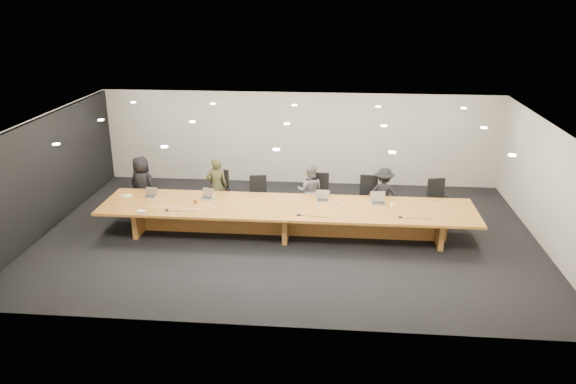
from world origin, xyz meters
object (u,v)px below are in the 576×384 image
at_px(laptop_a, 150,193).
at_px(amber_mug, 195,202).
at_px(chair_mid_right, 319,195).
at_px(mic_left, 167,210).
at_px(paper_cup_near, 337,203).
at_px(chair_left, 217,192).
at_px(chair_far_right, 438,200).
at_px(av_box, 141,211).
at_px(chair_mid_left, 259,196).
at_px(chair_far_left, 140,193).
at_px(mic_center, 299,215).
at_px(person_c, 310,191).
at_px(person_d, 384,194).
at_px(laptop_e, 379,198).
at_px(conference_table, 287,215).
at_px(laptop_d, 323,196).
at_px(mic_right, 400,217).
at_px(laptop_b, 206,194).
at_px(person_b, 217,186).
at_px(chair_right, 368,197).
at_px(paper_cup_far, 392,206).
at_px(water_bottle, 214,199).
at_px(person_a, 142,185).

relative_size(laptop_a, amber_mug, 3.02).
distance_m(chair_mid_right, mic_left, 4.00).
bearing_deg(paper_cup_near, chair_left, 162.49).
height_order(chair_far_right, av_box, chair_far_right).
height_order(chair_mid_left, chair_far_right, chair_far_right).
bearing_deg(amber_mug, chair_mid_left, 42.23).
bearing_deg(chair_far_right, av_box, -175.72).
relative_size(chair_far_left, mic_center, 8.28).
height_order(person_c, paper_cup_near, person_c).
relative_size(chair_far_right, person_d, 0.79).
relative_size(chair_mid_right, chair_far_right, 1.04).
bearing_deg(laptop_a, paper_cup_near, 5.34).
bearing_deg(chair_left, chair_far_left, -168.75).
bearing_deg(av_box, laptop_e, 12.41).
bearing_deg(mic_left, conference_table, 10.62).
height_order(chair_far_left, mic_center, chair_far_left).
xyz_separation_m(laptop_d, mic_right, (1.81, -0.90, -0.11)).
xyz_separation_m(laptop_b, laptop_d, (2.89, 0.11, 0.00)).
xyz_separation_m(chair_far_left, chair_mid_right, (4.79, 0.18, 0.04)).
xyz_separation_m(chair_far_left, person_c, (4.55, 0.12, 0.18)).
xyz_separation_m(conference_table, person_b, (-1.98, 1.24, 0.25)).
xyz_separation_m(chair_far_left, mic_center, (4.39, -1.72, 0.24)).
bearing_deg(laptop_d, laptop_e, -1.26).
height_order(chair_mid_left, person_d, person_d).
bearing_deg(person_d, mic_left, 27.80).
bearing_deg(chair_mid_right, chair_far_left, -174.95).
bearing_deg(chair_right, paper_cup_near, -123.15).
distance_m(chair_far_left, laptop_a, 1.08).
xyz_separation_m(chair_mid_right, person_c, (-0.24, -0.06, 0.13)).
height_order(chair_far_left, person_b, person_b).
xyz_separation_m(chair_far_right, laptop_d, (-2.96, -0.87, 0.34)).
distance_m(chair_mid_right, person_c, 0.28).
height_order(chair_right, paper_cup_far, chair_right).
relative_size(chair_far_left, paper_cup_far, 11.54).
relative_size(conference_table, laptop_b, 28.00).
distance_m(chair_mid_left, person_b, 1.15).
height_order(laptop_a, laptop_e, laptop_e).
xyz_separation_m(conference_table, amber_mug, (-2.24, -0.05, 0.28)).
bearing_deg(laptop_e, paper_cup_near, -178.09).
distance_m(chair_mid_left, mic_right, 3.89).
xyz_separation_m(chair_far_left, amber_mug, (1.82, -1.21, 0.28)).
bearing_deg(chair_mid_right, laptop_e, -31.24).
bearing_deg(mic_center, laptop_a, 167.08).
distance_m(chair_right, laptop_e, 1.05).
relative_size(person_b, water_bottle, 7.69).
distance_m(chair_far_left, chair_far_right, 7.86).
xyz_separation_m(chair_right, mic_right, (0.64, -1.80, 0.21)).
height_order(chair_mid_left, paper_cup_far, chair_mid_left).
bearing_deg(person_d, person_a, 10.02).
bearing_deg(chair_mid_right, mic_left, -149.27).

